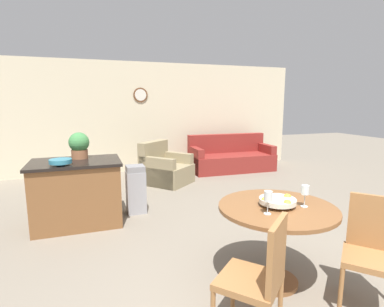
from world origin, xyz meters
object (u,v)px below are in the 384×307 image
dining_table (276,224)px  trash_bin (136,189)px  dining_chair_near_left (259,274)px  wine_glass_right (305,191)px  wine_glass_left (268,197)px  armchair (165,169)px  kitchen_island (77,192)px  couch (231,158)px  dining_chair_near_right (371,247)px  teal_bowl (60,161)px  potted_plant (79,145)px  fruit_bowl (277,201)px

dining_table → trash_bin: dining_table is taller
trash_bin → dining_table: bearing=-67.6°
dining_chair_near_left → wine_glass_right: size_ratio=4.65×
wine_glass_left → armchair: 4.07m
kitchen_island → couch: (3.61, 2.40, -0.16)m
dining_chair_near_right → teal_bowl: (-2.55, 2.45, 0.44)m
teal_bowl → dining_chair_near_right: bearing=-43.8°
potted_plant → armchair: bearing=43.0°
wine_glass_right → armchair: bearing=94.7°
dining_chair_near_left → dining_chair_near_right: (1.10, 0.04, 0.00)m
wine_glass_left → couch: size_ratio=0.10×
wine_glass_left → fruit_bowl: bearing=35.8°
wine_glass_left → kitchen_island: bearing=125.1°
fruit_bowl → wine_glass_right: 0.26m
trash_bin → couch: couch is taller
dining_table → armchair: armchair is taller
dining_table → couch: (1.80, 4.55, -0.30)m
couch → armchair: bearing=-159.0°
dining_chair_near_left → armchair: 4.48m
dining_chair_near_left → trash_bin: (-0.43, 2.90, -0.15)m
wine_glass_left → teal_bowl: 2.72m
dining_chair_near_left → wine_glass_left: bearing=10.7°
dining_chair_near_right → trash_bin: size_ratio=1.26×
dining_chair_near_right → potted_plant: 3.74m
wine_glass_right → trash_bin: (-1.18, 2.43, -0.55)m
dining_table → wine_glass_left: wine_glass_left is taller
wine_glass_left → armchair: wine_glass_left is taller
wine_glass_left → teal_bowl: size_ratio=0.72×
wine_glass_right → potted_plant: bearing=129.0°
dining_chair_near_left → trash_bin: size_ratio=1.26×
fruit_bowl → wine_glass_right: (0.22, -0.10, 0.10)m
dining_table → potted_plant: 2.97m
fruit_bowl → armchair: 3.92m
dining_table → dining_chair_near_right: (0.57, -0.53, -0.07)m
dining_table → dining_chair_near_left: dining_chair_near_left is taller
trash_bin → couch: (2.76, 2.22, -0.07)m
teal_bowl → potted_plant: size_ratio=0.74×
armchair → couch: bearing=-22.0°
wine_glass_left → kitchen_island: 2.84m
kitchen_island → teal_bowl: bearing=-125.3°
wine_glass_right → couch: (1.57, 4.65, -0.62)m
kitchen_island → teal_bowl: size_ratio=4.30×
armchair → dining_table: bearing=-129.9°
dining_chair_near_right → kitchen_island: dining_chair_near_right is taller
dining_chair_near_right → couch: dining_chair_near_right is taller
armchair → dining_chair_near_left: bearing=-136.9°
dining_chair_near_left → dining_table: bearing=5.6°
teal_bowl → potted_plant: 0.51m
fruit_bowl → teal_bowl: size_ratio=1.19×
wine_glass_left → dining_chair_near_left: bearing=-127.8°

